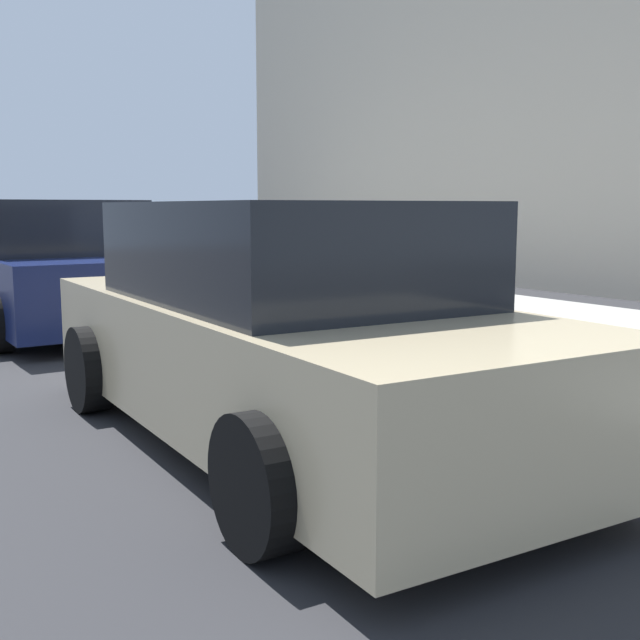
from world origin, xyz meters
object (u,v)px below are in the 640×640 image
Objects in this scene: suitcase_red_0 at (466,330)px; suitcase_black_1 at (428,311)px; suitcase_maroon_3 at (360,309)px; parked_car_navy_1 at (55,269)px; bollard_post at (240,276)px; suitcase_olive_4 at (336,296)px; fire_hydrant at (271,285)px; suitcase_teal_2 at (390,307)px; parked_car_beige_0 at (286,331)px; suitcase_navy_5 at (311,297)px.

suitcase_black_1 is (0.54, -0.01, 0.11)m from suitcase_red_0.
suitcase_maroon_3 is at bearing 2.94° from suitcase_black_1.
bollard_post is at bearing -106.33° from parked_car_navy_1.
fire_hydrant is at bearing 0.30° from suitcase_olive_4.
parked_car_navy_1 is (4.22, 2.41, 0.22)m from suitcase_black_1.
suitcase_olive_4 is (1.00, -0.01, 0.02)m from suitcase_teal_2.
fire_hydrant is at bearing -0.16° from suitcase_teal_2.
parked_car_navy_1 is at bearing 29.67° from suitcase_black_1.
suitcase_maroon_3 is 0.15× the size of parked_car_navy_1.
suitcase_olive_4 reaches higher than suitcase_maroon_3.
suitcase_maroon_3 is 3.97m from parked_car_navy_1.
suitcase_red_0 is 2.57m from parked_car_beige_0.
suitcase_red_0 is 1.02× the size of suitcase_black_1.
suitcase_teal_2 is at bearing -178.21° from suitcase_maroon_3.
suitcase_olive_4 is (0.51, -0.03, 0.09)m from suitcase_maroon_3.
parked_car_beige_0 is at bearing 180.00° from parked_car_navy_1.
fire_hydrant is at bearing -28.23° from parked_car_beige_0.
suitcase_teal_2 is 2.48m from fire_hydrant.
parked_car_beige_0 is at bearing 129.43° from suitcase_teal_2.
suitcase_black_1 is at bearing -179.64° from suitcase_navy_5.
suitcase_maroon_3 is (1.03, 0.05, -0.08)m from suitcase_black_1.
suitcase_teal_2 is 1.32× the size of fire_hydrant.
fire_hydrant is (3.55, 0.02, 0.11)m from suitcase_red_0.
fire_hydrant is (1.47, 0.01, -0.01)m from suitcase_olive_4.
parked_car_navy_1 is (3.68, 2.37, 0.24)m from suitcase_teal_2.
parked_car_navy_1 reaches higher than suitcase_black_1.
suitcase_navy_5 is (1.04, -0.04, 0.02)m from suitcase_maroon_3.
suitcase_navy_5 is at bearing -173.59° from bollard_post.
suitcase_red_0 is 5.34m from parked_car_navy_1.
suitcase_black_1 is 0.78× the size of suitcase_olive_4.
suitcase_black_1 is 3.01m from fire_hydrant.
suitcase_black_1 is 0.89× the size of suitcase_navy_5.
suitcase_red_0 is 2.08m from suitcase_olive_4.
suitcase_black_1 reaches higher than fire_hydrant.
parked_car_beige_0 is (-2.95, 2.38, 0.20)m from suitcase_olive_4.
fire_hydrant is (0.94, 0.02, 0.07)m from suitcase_navy_5.
suitcase_red_0 reaches higher than suitcase_maroon_3.
parked_car_navy_1 is (2.15, 2.39, 0.29)m from suitcase_navy_5.
suitcase_teal_2 reaches higher than fire_hydrant.
suitcase_black_1 is 2.80m from parked_car_beige_0.
suitcase_navy_5 reaches higher than suitcase_black_1.
suitcase_olive_4 is at bearing -38.92° from parked_car_beige_0.
suitcase_teal_2 is 3.07m from parked_car_beige_0.
parked_car_beige_0 is (-2.45, 2.35, 0.29)m from suitcase_maroon_3.
suitcase_navy_5 is (2.62, 0.00, 0.05)m from suitcase_red_0.
suitcase_black_1 reaches higher than suitcase_maroon_3.
parked_car_navy_1 reaches higher than suitcase_olive_4.
parked_car_beige_0 is 5.63m from parked_car_navy_1.
suitcase_teal_2 is 0.50m from suitcase_maroon_3.
suitcase_teal_2 reaches higher than suitcase_navy_5.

